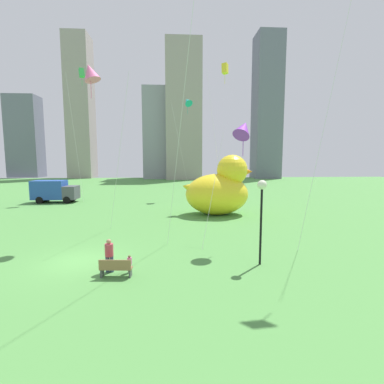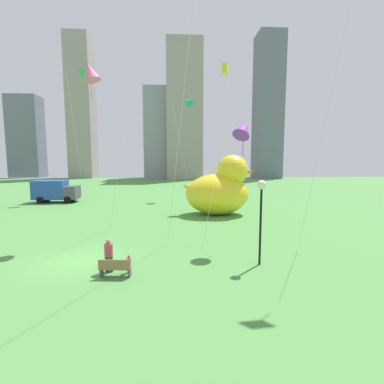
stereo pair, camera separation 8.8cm
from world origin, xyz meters
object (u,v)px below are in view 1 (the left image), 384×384
object	(u,v)px
kite_green	(82,74)
person_adult	(109,254)
kite_yellow	(225,70)
box_truck	(54,191)
kite_purple	(243,129)
giant_inflatable_duck	(219,189)
park_bench	(116,268)
kite_teal	(188,102)
lamppost	(262,199)
person_child	(130,263)
kite_pink	(90,73)

from	to	relation	value
kite_green	person_adult	bearing A→B (deg)	-71.16
person_adult	kite_yellow	xyz separation A→B (m)	(9.10, 19.47, 14.76)
box_truck	kite_yellow	distance (m)	25.99
box_truck	kite_purple	xyz separation A→B (m)	(19.86, -19.50, 6.06)
giant_inflatable_duck	kite_purple	xyz separation A→B (m)	(-0.18, -10.23, 4.93)
giant_inflatable_duck	kite_green	xyz separation A→B (m)	(-16.75, 11.86, 14.26)
giant_inflatable_duck	kite_yellow	bearing A→B (deg)	75.90
kite_purple	kite_yellow	distance (m)	17.48
box_truck	person_adult	bearing A→B (deg)	-62.60
kite_yellow	park_bench	bearing A→B (deg)	-113.28
box_truck	kite_yellow	bearing A→B (deg)	-10.97
kite_yellow	person_adult	bearing A→B (deg)	-115.06
box_truck	kite_teal	distance (m)	21.51
lamppost	kite_yellow	size ratio (longest dim) A/B	0.28
person_child	kite_teal	world-z (taller)	kite_teal
park_bench	kite_green	distance (m)	32.82
park_bench	kite_teal	distance (m)	30.95
kite_pink	box_truck	bearing A→B (deg)	119.99
kite_green	kite_pink	bearing A→B (deg)	-71.50
park_bench	kite_green	size ratio (longest dim) A/B	0.09
lamppost	kite_green	world-z (taller)	kite_green
person_child	kite_green	distance (m)	32.56
person_child	lamppost	xyz separation A→B (m)	(6.80, 0.68, 3.07)
kite_yellow	kite_green	bearing A→B (deg)	159.55
person_adult	person_child	world-z (taller)	person_adult
giant_inflatable_duck	kite_purple	world-z (taller)	kite_purple
person_child	box_truck	xyz separation A→B (m)	(-13.24, 23.75, 0.94)
kite_pink	kite_yellow	size ratio (longest dim) A/B	0.74
kite_yellow	kite_teal	bearing A→B (deg)	117.50
kite_teal	kite_yellow	size ratio (longest dim) A/B	0.88
giant_inflatable_duck	kite_teal	size ratio (longest dim) A/B	0.51
person_adult	person_child	xyz separation A→B (m)	(1.01, -0.15, -0.44)
kite_teal	kite_purple	distance (m)	23.77
lamppost	kite_green	xyz separation A→B (m)	(-16.75, 25.67, 13.27)
person_child	kite_pink	bearing A→B (deg)	116.87
kite_teal	kite_green	xyz separation A→B (m)	(-14.14, -0.76, 3.25)
kite_purple	lamppost	bearing A→B (deg)	-87.19
person_child	park_bench	bearing A→B (deg)	-137.87
lamppost	kite_teal	xyz separation A→B (m)	(-2.60, 26.42, 10.02)
park_bench	kite_teal	bearing A→B (deg)	80.21
giant_inflatable_duck	lamppost	xyz separation A→B (m)	(-0.00, -13.80, 0.99)
kite_pink	kite_teal	xyz separation A→B (m)	(7.54, 20.50, 2.17)
lamppost	kite_green	size ratio (longest dim) A/B	0.26
kite_teal	kite_yellow	bearing A→B (deg)	-62.50
lamppost	kite_purple	distance (m)	5.32
kite_pink	kite_yellow	distance (m)	17.85
box_truck	kite_green	bearing A→B (deg)	38.22
kite_teal	giant_inflatable_duck	bearing A→B (deg)	-78.33
kite_pink	kite_green	distance (m)	21.51
person_child	kite_yellow	distance (m)	26.10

